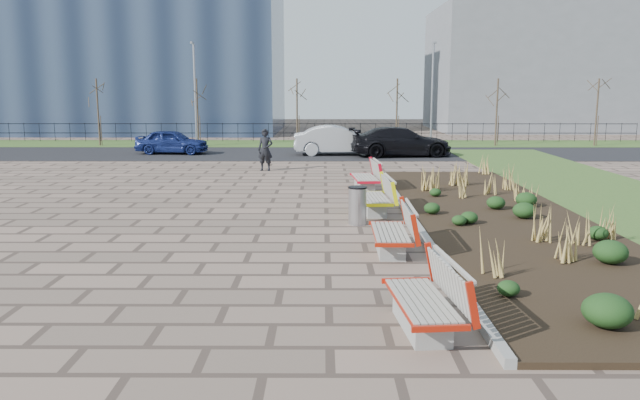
{
  "coord_description": "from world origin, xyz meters",
  "views": [
    {
      "loc": [
        1.57,
        -11.3,
        3.47
      ],
      "look_at": [
        1.5,
        3.0,
        0.9
      ],
      "focal_mm": 35.0,
      "sensor_mm": 36.0,
      "label": 1
    }
  ],
  "objects_px": {
    "car_silver": "(338,140)",
    "car_black": "(401,142)",
    "car_blue": "(172,142)",
    "bench_d": "(365,176)",
    "litter_bin": "(358,206)",
    "bench_a": "(422,296)",
    "lamp_east": "(432,95)",
    "lamp_west": "(195,95)",
    "bench_b": "(390,230)",
    "pedestrian": "(265,150)",
    "bench_c": "(374,196)"
  },
  "relations": [
    {
      "from": "bench_d",
      "to": "lamp_east",
      "type": "relative_size",
      "value": 0.35
    },
    {
      "from": "litter_bin",
      "to": "car_blue",
      "type": "bearing_deg",
      "value": 117.21
    },
    {
      "from": "lamp_west",
      "to": "bench_a",
      "type": "bearing_deg",
      "value": -72.57
    },
    {
      "from": "lamp_east",
      "to": "pedestrian",
      "type": "bearing_deg",
      "value": -129.14
    },
    {
      "from": "bench_d",
      "to": "pedestrian",
      "type": "relative_size",
      "value": 1.18
    },
    {
      "from": "lamp_west",
      "to": "bench_c",
      "type": "bearing_deg",
      "value": -65.86
    },
    {
      "from": "litter_bin",
      "to": "car_silver",
      "type": "distance_m",
      "value": 16.92
    },
    {
      "from": "bench_d",
      "to": "lamp_west",
      "type": "distance_m",
      "value": 18.59
    },
    {
      "from": "car_black",
      "to": "lamp_east",
      "type": "height_order",
      "value": "lamp_east"
    },
    {
      "from": "pedestrian",
      "to": "bench_d",
      "type": "bearing_deg",
      "value": -42.94
    },
    {
      "from": "bench_c",
      "to": "car_blue",
      "type": "bearing_deg",
      "value": 117.77
    },
    {
      "from": "bench_c",
      "to": "litter_bin",
      "type": "relative_size",
      "value": 2.17
    },
    {
      "from": "lamp_west",
      "to": "lamp_east",
      "type": "distance_m",
      "value": 14.0
    },
    {
      "from": "car_silver",
      "to": "bench_c",
      "type": "bearing_deg",
      "value": 179.89
    },
    {
      "from": "lamp_west",
      "to": "bench_b",
      "type": "bearing_deg",
      "value": -69.7
    },
    {
      "from": "bench_a",
      "to": "bench_d",
      "type": "bearing_deg",
      "value": 84.6
    },
    {
      "from": "bench_b",
      "to": "car_silver",
      "type": "xyz_separation_m",
      "value": [
        -0.66,
        19.7,
        0.28
      ]
    },
    {
      "from": "bench_a",
      "to": "lamp_west",
      "type": "xyz_separation_m",
      "value": [
        -9.0,
        28.66,
        2.54
      ]
    },
    {
      "from": "bench_d",
      "to": "litter_bin",
      "type": "distance_m",
      "value": 5.52
    },
    {
      "from": "car_silver",
      "to": "car_blue",
      "type": "bearing_deg",
      "value": 84.47
    },
    {
      "from": "litter_bin",
      "to": "car_black",
      "type": "bearing_deg",
      "value": 79.19
    },
    {
      "from": "bench_a",
      "to": "car_silver",
      "type": "relative_size",
      "value": 0.46
    },
    {
      "from": "car_blue",
      "to": "lamp_west",
      "type": "relative_size",
      "value": 0.63
    },
    {
      "from": "car_black",
      "to": "lamp_west",
      "type": "height_order",
      "value": "lamp_west"
    },
    {
      "from": "bench_b",
      "to": "litter_bin",
      "type": "bearing_deg",
      "value": 101.83
    },
    {
      "from": "car_blue",
      "to": "car_silver",
      "type": "relative_size",
      "value": 0.82
    },
    {
      "from": "bench_a",
      "to": "car_black",
      "type": "height_order",
      "value": "car_black"
    },
    {
      "from": "bench_d",
      "to": "car_silver",
      "type": "height_order",
      "value": "car_silver"
    },
    {
      "from": "bench_a",
      "to": "bench_c",
      "type": "height_order",
      "value": "same"
    },
    {
      "from": "litter_bin",
      "to": "pedestrian",
      "type": "bearing_deg",
      "value": 107.44
    },
    {
      "from": "bench_a",
      "to": "lamp_east",
      "type": "height_order",
      "value": "lamp_east"
    },
    {
      "from": "car_blue",
      "to": "bench_d",
      "type": "bearing_deg",
      "value": -136.22
    },
    {
      "from": "bench_c",
      "to": "lamp_west",
      "type": "distance_m",
      "value": 22.16
    },
    {
      "from": "bench_a",
      "to": "lamp_west",
      "type": "relative_size",
      "value": 0.35
    },
    {
      "from": "car_silver",
      "to": "lamp_east",
      "type": "bearing_deg",
      "value": -53.24
    },
    {
      "from": "bench_d",
      "to": "litter_bin",
      "type": "xyz_separation_m",
      "value": [
        -0.54,
        -5.49,
        -0.02
      ]
    },
    {
      "from": "bench_b",
      "to": "lamp_west",
      "type": "height_order",
      "value": "lamp_west"
    },
    {
      "from": "bench_b",
      "to": "car_black",
      "type": "distance_m",
      "value": 19.15
    },
    {
      "from": "litter_bin",
      "to": "car_black",
      "type": "distance_m",
      "value": 16.49
    },
    {
      "from": "bench_a",
      "to": "bench_b",
      "type": "height_order",
      "value": "same"
    },
    {
      "from": "bench_a",
      "to": "bench_d",
      "type": "height_order",
      "value": "same"
    },
    {
      "from": "car_silver",
      "to": "car_black",
      "type": "bearing_deg",
      "value": -105.23
    },
    {
      "from": "pedestrian",
      "to": "lamp_east",
      "type": "bearing_deg",
      "value": 60.9
    },
    {
      "from": "litter_bin",
      "to": "car_blue",
      "type": "height_order",
      "value": "car_blue"
    },
    {
      "from": "bench_a",
      "to": "car_blue",
      "type": "xyz_separation_m",
      "value": [
        -9.48,
        24.49,
        0.17
      ]
    },
    {
      "from": "car_blue",
      "to": "lamp_east",
      "type": "height_order",
      "value": "lamp_east"
    },
    {
      "from": "bench_d",
      "to": "car_black",
      "type": "distance_m",
      "value": 11.01
    },
    {
      "from": "bench_a",
      "to": "lamp_east",
      "type": "bearing_deg",
      "value": 74.71
    },
    {
      "from": "bench_b",
      "to": "car_black",
      "type": "relative_size",
      "value": 0.41
    },
    {
      "from": "pedestrian",
      "to": "lamp_east",
      "type": "xyz_separation_m",
      "value": [
        8.88,
        10.91,
        2.15
      ]
    }
  ]
}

